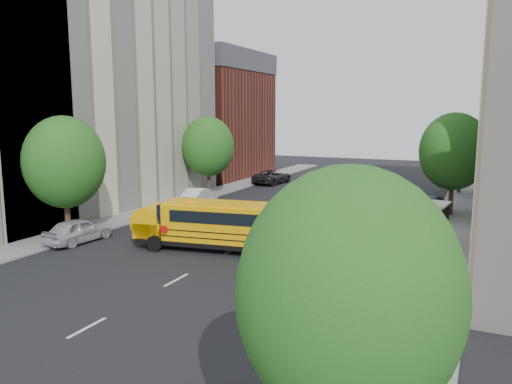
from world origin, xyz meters
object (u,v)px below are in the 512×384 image
Objects in this scene: street_tree_3 at (348,295)px; street_tree_4 at (454,152)px; parked_car_0 at (78,230)px; parked_car_2 at (272,177)px; street_tree_5 at (461,147)px; street_tree_1 at (64,162)px; parked_car_4 at (431,206)px; school_bus at (222,223)px; street_tree_2 at (208,147)px; parked_car_1 at (199,196)px; safari_truck at (396,220)px.

street_tree_4 is at bearing 90.00° from street_tree_3.
parked_car_2 is at bearing -87.57° from parked_car_0.
street_tree_5 is 20.23m from parked_car_2.
parked_car_4 is at bearing 40.40° from street_tree_1.
street_tree_2 is at bearing 113.68° from school_bus.
street_tree_2 is at bearing -81.68° from parked_car_0.
street_tree_2 reaches higher than street_tree_5.
street_tree_3 reaches higher than parked_car_0.
parked_car_0 is at bearing 84.62° from parked_car_1.
safari_truck is 1.47× the size of parked_car_0.
street_tree_2 is 1.69× the size of parked_car_1.
street_tree_4 is at bearing 22.88° from parked_car_4.
school_bus is 15.41m from parked_car_1.
street_tree_2 is 22.27m from safari_truck.
school_bus is at bearing -112.00° from street_tree_5.
street_tree_4 reaches higher than school_bus.
street_tree_5 is at bearing 87.93° from parked_car_4.
street_tree_1 is 1.73× the size of parked_car_1.
street_tree_2 is at bearing -176.97° from parked_car_4.
street_tree_3 is 32.01m from street_tree_4.
street_tree_1 is at bearing 91.51° from parked_car_2.
street_tree_2 is 19.03m from parked_car_0.
street_tree_4 is at bearing 46.05° from school_bus.
street_tree_4 is 4.54m from parked_car_4.
parked_car_0 is at bearing -124.00° from street_tree_5.
school_bus reaches higher than safari_truck.
parked_car_1 is 19.53m from parked_car_4.
street_tree_5 is at bearing 90.00° from street_tree_4.
street_tree_3 is 1.56× the size of parked_car_4.
street_tree_4 reaches higher than parked_car_4.
parked_car_1 is 14.63m from parked_car_2.
street_tree_2 reaches higher than school_bus.
parked_car_2 is at bearing 98.15° from school_bus.
street_tree_2 is 1.69× the size of parked_car_4.
street_tree_4 is 1.43× the size of parked_car_2.
school_bus is 28.26m from parked_car_2.
street_tree_3 is at bearing -90.00° from street_tree_5.
safari_truck reaches higher than parked_car_4.
street_tree_1 is at bearing 78.91° from parked_car_1.
street_tree_1 is 1.73× the size of parked_car_0.
street_tree_4 is (22.00, 0.00, 0.25)m from street_tree_2.
street_tree_3 is at bearing 150.84° from parked_car_0.
safari_truck is at bearing 155.58° from parked_car_1.
street_tree_1 is 14.66m from parked_car_1.
school_bus is at bearing -124.97° from street_tree_4.
street_tree_5 reaches higher than school_bus.
parked_car_1 is at bearing -168.95° from street_tree_4.
street_tree_1 is 21.25m from safari_truck.
street_tree_5 is 26.39m from parked_car_1.
street_tree_3 is 1.56× the size of parked_car_1.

